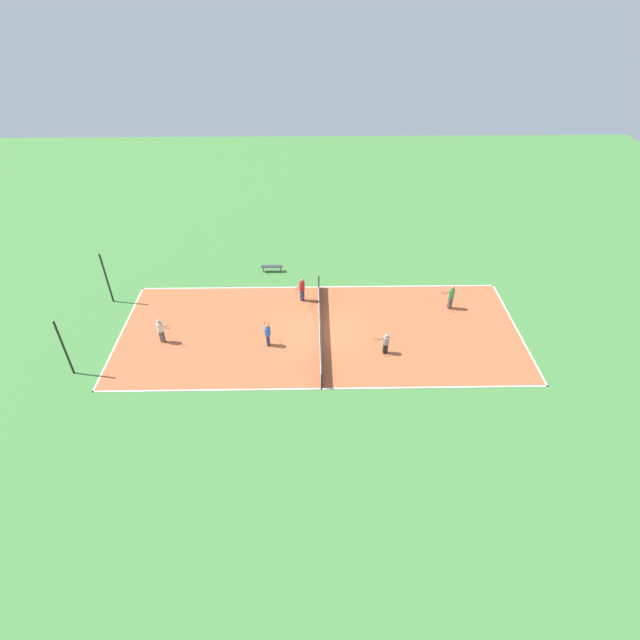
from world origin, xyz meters
TOP-DOWN VIEW (x-y plane):
  - ground_plane at (0.00, 0.00)m, footprint 80.00×80.00m
  - court_surface at (0.00, 0.00)m, footprint 10.22×24.88m
  - tennis_net at (0.00, 0.00)m, footprint 10.02×0.10m
  - bench at (7.25, 3.43)m, footprint 0.36×1.58m
  - player_far_white at (-0.87, 9.55)m, footprint 0.64×0.99m
  - player_far_green at (2.35, -8.63)m, footprint 0.63×0.99m
  - player_baseline_gray at (-2.12, -3.80)m, footprint 0.45×0.97m
  - player_coach_red at (3.42, 1.15)m, footprint 0.98×0.73m
  - player_near_blue at (-1.27, 3.14)m, footprint 0.97×0.47m
  - tennis_ball_midcourt at (-2.66, 1.89)m, footprint 0.07×0.07m
  - tennis_ball_left_sideline at (2.33, 5.02)m, footprint 0.07×0.07m
  - tennis_ball_near_net at (1.12, -8.36)m, footprint 0.07×0.07m
  - fence_post_back_left at (-3.55, 13.98)m, footprint 0.12×0.12m
  - fence_post_back_right at (3.55, 13.98)m, footprint 0.12×0.12m

SIDE VIEW (x-z plane):
  - ground_plane at x=0.00m, z-range 0.00..0.00m
  - court_surface at x=0.00m, z-range 0.00..0.02m
  - tennis_ball_midcourt at x=-2.66m, z-range 0.02..0.09m
  - tennis_ball_left_sideline at x=2.33m, z-range 0.02..0.09m
  - tennis_ball_near_net at x=1.12m, z-range 0.02..0.09m
  - bench at x=7.25m, z-range 0.16..0.61m
  - tennis_net at x=0.00m, z-range 0.03..0.99m
  - player_baseline_gray at x=-2.12m, z-range 0.11..1.50m
  - player_near_blue at x=-1.27m, z-range 0.13..1.68m
  - player_far_white at x=-0.87m, z-range 0.15..1.82m
  - player_coach_red at x=3.42m, z-range 0.16..1.88m
  - player_far_green at x=2.35m, z-range 0.16..1.88m
  - fence_post_back_left at x=-3.55m, z-range 0.00..3.65m
  - fence_post_back_right at x=3.55m, z-range 0.00..3.65m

